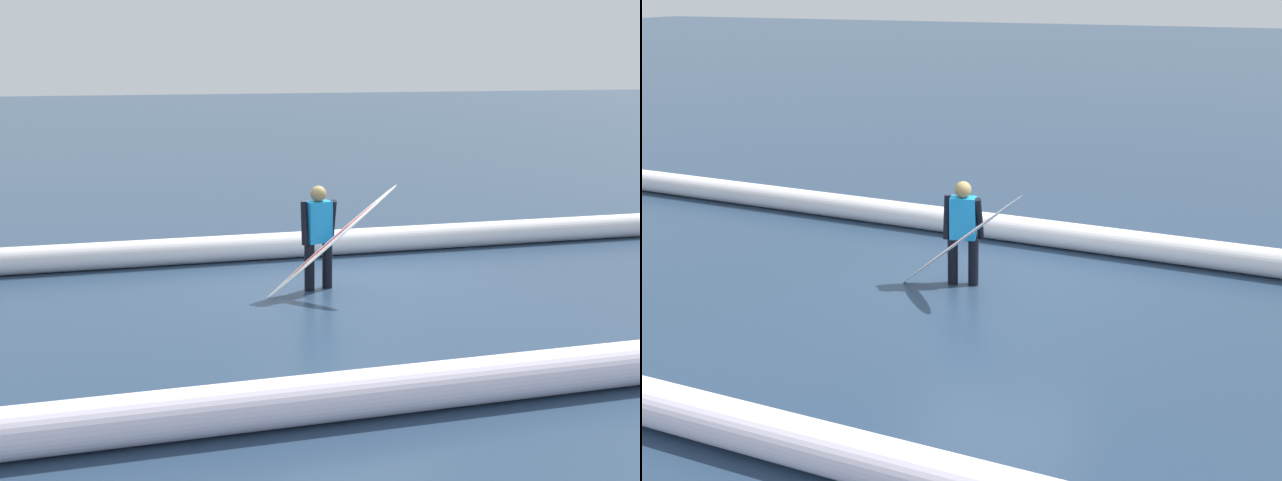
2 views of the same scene
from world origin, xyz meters
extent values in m
plane|color=#243952|center=(0.00, 0.00, 0.00)|extent=(130.91, 130.91, 0.00)
cylinder|color=black|center=(0.31, 0.08, 0.33)|extent=(0.14, 0.14, 0.66)
cylinder|color=black|center=(0.59, 0.14, 0.33)|extent=(0.14, 0.14, 0.66)
cube|color=#198CD8|center=(0.45, 0.11, 0.95)|extent=(0.38, 0.27, 0.57)
sphere|color=#957D4E|center=(0.45, 0.11, 1.33)|extent=(0.22, 0.22, 0.22)
cylinder|color=black|center=(0.24, 0.06, 0.95)|extent=(0.09, 0.23, 0.59)
cylinder|color=black|center=(0.66, 0.16, 0.95)|extent=(0.09, 0.15, 0.59)
ellipsoid|color=white|center=(0.37, 0.47, 0.74)|extent=(1.78, 0.45, 1.51)
ellipsoid|color=red|center=(0.37, 0.47, 0.75)|extent=(1.42, 0.26, 1.22)
cylinder|color=white|center=(2.06, -1.82, 0.21)|extent=(20.14, 0.72, 0.41)
camera|label=1|loc=(3.39, 10.68, 3.11)|focal=46.19mm
camera|label=2|loc=(-2.88, 8.46, 3.86)|focal=40.28mm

